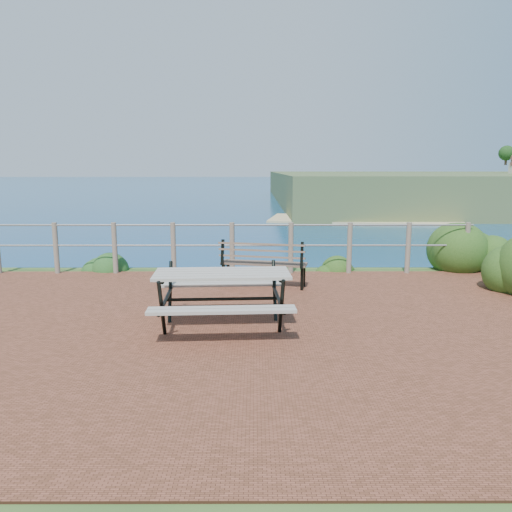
% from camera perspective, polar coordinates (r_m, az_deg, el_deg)
% --- Properties ---
extents(ground, '(10.00, 7.00, 0.12)m').
position_cam_1_polar(ground, '(6.63, -4.00, -8.12)').
color(ground, brown).
rests_on(ground, ground).
extents(ocean, '(1200.00, 1200.00, 0.00)m').
position_cam_1_polar(ocean, '(206.30, -0.27, 9.45)').
color(ocean, '#135773').
rests_on(ocean, ground).
extents(safety_railing, '(9.40, 0.10, 1.00)m').
position_cam_1_polar(safety_railing, '(9.76, -2.74, 1.24)').
color(safety_railing, '#6B5B4C').
rests_on(safety_railing, ground).
extents(picnic_table, '(1.76, 1.49, 0.73)m').
position_cam_1_polar(picnic_table, '(6.46, -3.88, -4.30)').
color(picnic_table, gray).
rests_on(picnic_table, ground).
extents(park_bench, '(1.53, 0.68, 0.84)m').
position_cam_1_polar(park_bench, '(8.64, 0.91, -0.03)').
color(park_bench, brown).
rests_on(park_bench, ground).
extents(shrub_right_edge, '(1.14, 1.14, 1.63)m').
position_cam_1_polar(shrub_right_edge, '(11.12, 23.47, -1.50)').
color(shrub_right_edge, '#1F4114').
rests_on(shrub_right_edge, ground).
extents(shrub_lip_west, '(0.88, 0.88, 0.66)m').
position_cam_1_polar(shrub_lip_west, '(10.82, -17.20, -1.42)').
color(shrub_lip_west, '#1B4A1E').
rests_on(shrub_lip_west, ground).
extents(shrub_lip_east, '(0.72, 0.72, 0.44)m').
position_cam_1_polar(shrub_lip_east, '(10.48, 8.84, -1.45)').
color(shrub_lip_east, '#1F4114').
rests_on(shrub_lip_east, ground).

